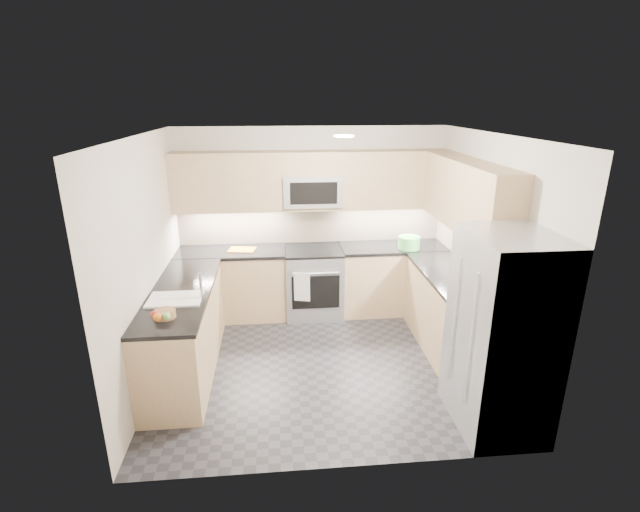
{
  "coord_description": "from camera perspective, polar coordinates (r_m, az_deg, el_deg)",
  "views": [
    {
      "loc": [
        -0.46,
        -4.57,
        2.83
      ],
      "look_at": [
        0.0,
        0.35,
        1.15
      ],
      "focal_mm": 26.0,
      "sensor_mm": 36.0,
      "label": 1
    }
  ],
  "objects": [
    {
      "name": "fruit_basket",
      "position": [
        4.48,
        -18.56,
        -6.77
      ],
      "size": [
        0.22,
        0.22,
        0.07
      ],
      "primitive_type": "cylinder",
      "rotation": [
        0.0,
        0.0,
        -0.15
      ],
      "color": "#936A44",
      "rests_on": "countertop_peninsula"
    },
    {
      "name": "sink_basin",
      "position": [
        4.85,
        -17.32,
        -5.84
      ],
      "size": [
        0.52,
        0.38,
        0.16
      ],
      "primitive_type": "cube",
      "color": "white",
      "rests_on": "base_cab_peninsula"
    },
    {
      "name": "fridge_handle_right",
      "position": [
        4.35,
        16.17,
        -7.67
      ],
      "size": [
        0.02,
        0.02,
        1.2
      ],
      "primitive_type": "cylinder",
      "color": "#B2B5BA",
      "rests_on": "refrigerator"
    },
    {
      "name": "upper_cab_back",
      "position": [
        6.1,
        -0.96,
        9.29
      ],
      "size": [
        3.6,
        0.35,
        0.75
      ],
      "primitive_type": "cube",
      "color": "tan",
      "rests_on": "wall_back"
    },
    {
      "name": "fruit_pear",
      "position": [
        4.23,
        -18.33,
        -7.08
      ],
      "size": [
        0.06,
        0.06,
        0.06
      ],
      "primitive_type": "sphere",
      "color": "#6CB74E",
      "rests_on": "fruit_basket"
    },
    {
      "name": "fruit_apple",
      "position": [
        4.3,
        -19.66,
        -6.8
      ],
      "size": [
        0.07,
        0.07,
        0.07
      ],
      "primitive_type": "sphere",
      "color": "#A72213",
      "rests_on": "fruit_basket"
    },
    {
      "name": "faucet",
      "position": [
        4.73,
        -14.46,
        -3.6
      ],
      "size": [
        0.03,
        0.03,
        0.28
      ],
      "primitive_type": "cylinder",
      "color": "silver",
      "rests_on": "countertop_peninsula"
    },
    {
      "name": "ceiling",
      "position": [
        4.61,
        0.42,
        14.66
      ],
      "size": [
        3.6,
        3.2,
        0.02
      ],
      "primitive_type": "cube",
      "color": "beige",
      "rests_on": "wall_back"
    },
    {
      "name": "cutting_board",
      "position": [
        6.19,
        -9.59,
        0.78
      ],
      "size": [
        0.38,
        0.3,
        0.01
      ],
      "primitive_type": "cube",
      "rotation": [
        0.0,
        0.0,
        -0.18
      ],
      "color": "orange",
      "rests_on": "countertop_back_left"
    },
    {
      "name": "wall_back",
      "position": [
        6.39,
        -1.06,
        4.46
      ],
      "size": [
        3.6,
        0.02,
        2.5
      ],
      "primitive_type": "cube",
      "color": "#BCB2A4",
      "rests_on": "floor"
    },
    {
      "name": "oven_door_glass",
      "position": [
        6.03,
        -0.53,
        -4.49
      ],
      "size": [
        0.62,
        0.02,
        0.45
      ],
      "primitive_type": "cube",
      "color": "black",
      "rests_on": "gas_range"
    },
    {
      "name": "floor",
      "position": [
        5.4,
        0.36,
        -12.86
      ],
      "size": [
        3.6,
        3.2,
        0.0
      ],
      "primitive_type": "cube",
      "color": "black",
      "rests_on": "ground"
    },
    {
      "name": "fruit_orange",
      "position": [
        4.25,
        -19.4,
        -7.12
      ],
      "size": [
        0.07,
        0.07,
        0.07
      ],
      "primitive_type": "sphere",
      "color": "#CE6416",
      "rests_on": "fruit_basket"
    },
    {
      "name": "countertop_right",
      "position": [
        5.46,
        16.1,
        -2.48
      ],
      "size": [
        0.63,
        1.7,
        0.04
      ],
      "primitive_type": "cube",
      "color": "black",
      "rests_on": "base_cab_right"
    },
    {
      "name": "countertop_peninsula",
      "position": [
        5.06,
        -16.82,
        -4.26
      ],
      "size": [
        0.63,
        2.0,
        0.04
      ],
      "primitive_type": "cube",
      "color": "black",
      "rests_on": "base_cab_peninsula"
    },
    {
      "name": "base_cab_peninsula",
      "position": [
        5.26,
        -16.34,
        -8.98
      ],
      "size": [
        0.6,
        2.0,
        0.9
      ],
      "primitive_type": "cube",
      "color": "tan",
      "rests_on": "floor"
    },
    {
      "name": "fridge_handle_left",
      "position": [
        4.05,
        17.99,
        -9.89
      ],
      "size": [
        0.02,
        0.02,
        1.2
      ],
      "primitive_type": "cylinder",
      "color": "#B2B5BA",
      "rests_on": "refrigerator"
    },
    {
      "name": "dish_towel_check",
      "position": [
        5.94,
        -2.24,
        -3.81
      ],
      "size": [
        0.2,
        0.07,
        0.39
      ],
      "primitive_type": "cube",
      "rotation": [
        0.0,
        0.0,
        -0.27
      ],
      "color": "white",
      "rests_on": "oven_handle"
    },
    {
      "name": "refrigerator",
      "position": [
        4.37,
        21.53,
        -8.88
      ],
      "size": [
        0.7,
        0.9,
        1.8
      ],
      "primitive_type": "cube",
      "color": "#ADAFB5",
      "rests_on": "floor"
    },
    {
      "name": "utensil_bowl",
      "position": [
        6.26,
        10.91,
        1.64
      ],
      "size": [
        0.36,
        0.36,
        0.16
      ],
      "primitive_type": "cylinder",
      "rotation": [
        0.0,
        0.0,
        -0.31
      ],
      "color": "green",
      "rests_on": "countertop_back_right"
    },
    {
      "name": "microwave_door",
      "position": [
        5.89,
        -0.78,
        7.72
      ],
      "size": [
        0.6,
        0.01,
        0.28
      ],
      "primitive_type": "cube",
      "color": "black",
      "rests_on": "microwave"
    },
    {
      "name": "backsplash_right",
      "position": [
        5.74,
        18.03,
        1.29
      ],
      "size": [
        0.01,
        2.3,
        0.51
      ],
      "primitive_type": "cube",
      "color": "tan",
      "rests_on": "wall_right"
    },
    {
      "name": "wall_left",
      "position": [
        5.02,
        -20.53,
        -0.83
      ],
      "size": [
        0.02,
        3.2,
        2.5
      ],
      "primitive_type": "cube",
      "color": "#BCB2A4",
      "rests_on": "floor"
    },
    {
      "name": "countertop_back_right",
      "position": [
        6.37,
        9.0,
        1.08
      ],
      "size": [
        1.42,
        0.63,
        0.04
      ],
      "primitive_type": "cube",
      "color": "black",
      "rests_on": "base_cab_back_right"
    },
    {
      "name": "wall_front",
      "position": [
        3.4,
        3.13,
        -9.0
      ],
      "size": [
        3.6,
        0.02,
        2.5
      ],
      "primitive_type": "cube",
      "color": "#BCB2A4",
      "rests_on": "floor"
    },
    {
      "name": "gas_range",
      "position": [
        6.33,
        -0.79,
        -3.27
      ],
      "size": [
        0.76,
        0.65,
        0.91
      ],
      "primitive_type": "cube",
      "color": "#96979D",
      "rests_on": "floor"
    },
    {
      "name": "base_cab_right",
      "position": [
        5.64,
        15.67,
        -6.94
      ],
      "size": [
        0.6,
        1.7,
        0.9
      ],
      "primitive_type": "cube",
      "color": "tan",
      "rests_on": "floor"
    },
    {
      "name": "upper_cab_right",
      "position": [
        5.37,
        17.75,
        7.1
      ],
      "size": [
        0.35,
        1.95,
        0.75
      ],
      "primitive_type": "cube",
      "color": "tan",
      "rests_on": "wall_right"
    },
    {
      "name": "microwave",
      "position": [
        6.09,
        -0.94,
        8.09
      ],
      "size": [
        0.76,
        0.4,
        0.4
      ],
      "primitive_type": "cube",
      "color": "#A7AAAF",
      "rests_on": "upper_cab_back"
    },
    {
      "name": "backsplash_back",
      "position": [
        6.4,
        -1.05,
        3.97
      ],
      "size": [
        3.6,
        0.01,
        0.51
      ],
      "primitive_type": "cube",
      "color": "tan",
      "rests_on": "wall_back"
    },
    {
      "name": "countertop_back_left",
      "position": [
        6.21,
        -10.91,
        0.5
      ],
      "size": [
        1.42,
        0.63,
        0.04
      ],
      "primitive_type": "cube",
      "color": "black",
      "rests_on": "base_cab_back_left"
    },
    {
      "name": "oven_handle",
      "position": [
        5.91,
        -0.53,
        -2.16
      ],
      "size": [
        0.6,
        0.02,
        0.02
      ],
      "primitive_type": "cylinder",
      "rotation": [
        0.0,
        1.57,
        0.0
      ],
      "color": "#B2B5BA",
      "rests_on": "gas_range"
    },
    {
      "name": "range_cooktop",
      "position": [
        6.17,
        -0.81,
        0.69
      ],
      "size": [
        0.76,
        0.65,
        0.03
      ],
      "primitive_type": "cube",
      "color": "black",
      "rests_on": "gas_range"
    },
    {
      "name": "wall_right",
      "position": [
        5.34,
        19.98,
        0.4
      ],
      "size": [
        0.02,
        3.2,
        2.5
      ],
      "primitive_type": "cube",
      "color": "#BCB2A4",
      "rests_on": "floor"
    },
    {
      "name": "base_cab_back_right",
      "position": [
        6.52,
        8.79,
        -2.85
      ],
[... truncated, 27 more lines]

